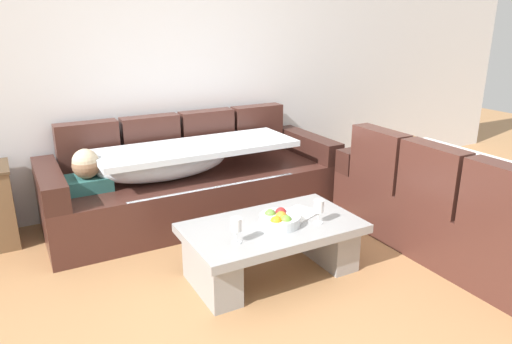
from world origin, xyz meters
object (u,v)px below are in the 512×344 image
Objects in this scene: couch_near_window at (459,208)px; wine_glass_near_left at (236,226)px; couch_along_wall at (190,182)px; wine_glass_near_right at (319,207)px; fruit_bowl at (279,219)px; open_magazine at (298,214)px; coffee_table at (272,243)px.

wine_glass_near_left is (-1.79, 0.21, 0.16)m from couch_near_window.
couch_along_wall reaches higher than wine_glass_near_right.
fruit_bowl is 0.23m from open_magazine.
couch_along_wall is 2.13× the size of coffee_table.
open_magazine is (0.21, 0.09, -0.04)m from fruit_bowl.
couch_along_wall reaches higher than fruit_bowl.
open_magazine is at bearing 23.27° from fruit_bowl.
open_magazine is at bearing 12.09° from coffee_table.
wine_glass_near_right is (0.41, -1.36, 0.17)m from couch_along_wall.
wine_glass_near_right reaches higher than open_magazine.
couch_along_wall is 1.43m from wine_glass_near_right.
couch_near_window is 11.99× the size of wine_glass_near_left.
wine_glass_near_left is (-0.37, -0.09, 0.07)m from fruit_bowl.
fruit_bowl is 0.39m from wine_glass_near_left.
coffee_table is at bearing 21.28° from wine_glass_near_left.
couch_near_window reaches higher than wine_glass_near_left.
couch_near_window is at bearing -39.79° from open_magazine.
couch_along_wall is at bearing 85.83° from open_magazine.
open_magazine is (0.37, -1.17, 0.06)m from couch_along_wall.
wine_glass_near_left is at bearing -179.98° from wine_glass_near_right.
couch_near_window is at bearing -6.82° from wine_glass_near_left.
wine_glass_near_right is (0.26, -0.09, 0.07)m from fruit_bowl.
wine_glass_near_left is at bearing 175.92° from open_magazine.
wine_glass_near_left reaches higher than coffee_table.
couch_along_wall is at bearing 45.19° from couch_near_window.
couch_near_window is 1.28m from open_magazine.
coffee_table is at bearing 76.64° from couch_near_window.
couch_along_wall reaches higher than coffee_table.
couch_near_window is at bearing -12.19° from fruit_bowl.
open_magazine is (-1.21, 0.40, 0.05)m from couch_near_window.
wine_glass_near_right is (0.63, 0.00, 0.00)m from wine_glass_near_left.
fruit_bowl is at bearing 160.07° from wine_glass_near_right.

